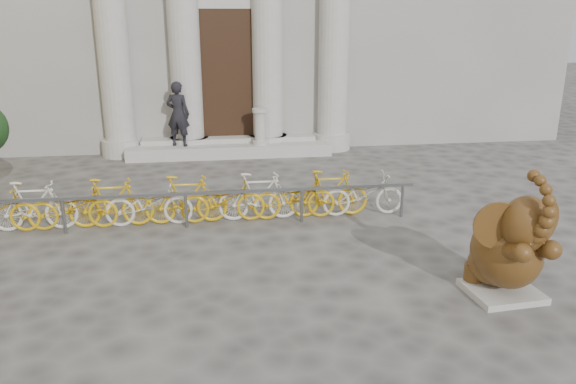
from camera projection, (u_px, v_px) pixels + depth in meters
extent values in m
plane|color=#474442|center=(258.00, 309.00, 8.01)|extent=(80.00, 80.00, 0.00)
cube|color=black|center=(227.00, 76.00, 16.69)|extent=(2.40, 0.16, 4.00)
cylinder|color=#A8A59E|center=(110.00, 16.00, 15.64)|extent=(0.90, 0.90, 8.00)
cylinder|color=#A8A59E|center=(183.00, 16.00, 15.90)|extent=(0.90, 0.90, 8.00)
cylinder|color=#A8A59E|center=(267.00, 16.00, 16.23)|extent=(0.90, 0.90, 8.00)
cylinder|color=#A8A59E|center=(334.00, 16.00, 16.49)|extent=(0.90, 0.90, 8.00)
cube|color=#A8A59E|center=(230.00, 149.00, 16.84)|extent=(6.00, 1.20, 0.36)
cube|color=#A8A59E|center=(502.00, 291.00, 8.43)|extent=(1.09, 0.99, 0.10)
ellipsoid|color=black|center=(496.00, 264.00, 8.53)|extent=(0.92, 0.88, 0.65)
ellipsoid|color=black|center=(506.00, 252.00, 8.25)|extent=(1.07, 1.29, 1.06)
cylinder|color=black|center=(474.00, 272.00, 8.65)|extent=(0.33, 0.33, 0.26)
cylinder|color=black|center=(506.00, 269.00, 8.76)|extent=(0.33, 0.33, 0.26)
cylinder|color=black|center=(510.00, 251.00, 7.77)|extent=(0.29, 0.62, 0.40)
cylinder|color=black|center=(539.00, 248.00, 7.86)|extent=(0.29, 0.62, 0.40)
ellipsoid|color=black|center=(526.00, 224.00, 7.74)|extent=(0.74, 0.70, 0.81)
cylinder|color=black|center=(498.00, 226.00, 7.80)|extent=(0.68, 0.21, 0.69)
cylinder|color=black|center=(542.00, 222.00, 7.94)|extent=(0.66, 0.31, 0.69)
cone|color=beige|center=(526.00, 241.00, 7.58)|extent=(0.14, 0.24, 0.11)
cone|color=beige|center=(542.00, 240.00, 7.63)|extent=(0.11, 0.24, 0.11)
cube|color=slate|center=(185.00, 194.00, 10.91)|extent=(9.21, 0.06, 0.06)
cylinder|color=slate|center=(64.00, 216.00, 10.71)|extent=(0.06, 0.06, 0.70)
cylinder|color=slate|center=(186.00, 211.00, 11.01)|extent=(0.06, 0.06, 0.70)
cylinder|color=slate|center=(302.00, 205.00, 11.32)|extent=(0.06, 0.06, 0.70)
cylinder|color=slate|center=(402.00, 201.00, 11.60)|extent=(0.06, 0.06, 0.70)
imported|color=beige|center=(33.00, 206.00, 10.82)|extent=(1.66, 0.47, 1.00)
imported|color=gold|center=(72.00, 204.00, 10.91)|extent=(1.70, 0.50, 1.00)
imported|color=gold|center=(111.00, 203.00, 11.01)|extent=(1.66, 0.47, 1.00)
imported|color=beige|center=(149.00, 201.00, 11.11)|extent=(1.70, 0.50, 1.00)
imported|color=gold|center=(186.00, 199.00, 11.21)|extent=(1.66, 0.47, 1.00)
imported|color=gold|center=(223.00, 198.00, 11.30)|extent=(1.70, 0.50, 1.00)
imported|color=beige|center=(259.00, 196.00, 11.40)|extent=(1.66, 0.47, 1.00)
imported|color=gold|center=(294.00, 195.00, 11.50)|extent=(1.70, 0.50, 1.00)
imported|color=gold|center=(329.00, 193.00, 11.59)|extent=(1.66, 0.47, 1.00)
imported|color=beige|center=(363.00, 192.00, 11.69)|extent=(1.70, 0.50, 1.00)
imported|color=black|center=(178.00, 114.00, 16.19)|extent=(0.79, 0.65, 1.87)
cylinder|color=#A8A59E|center=(260.00, 142.00, 16.60)|extent=(0.44, 0.44, 0.13)
cylinder|color=#A8A59E|center=(260.00, 128.00, 16.47)|extent=(0.31, 0.31, 0.98)
cylinder|color=#A8A59E|center=(259.00, 110.00, 16.31)|extent=(0.44, 0.44, 0.11)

